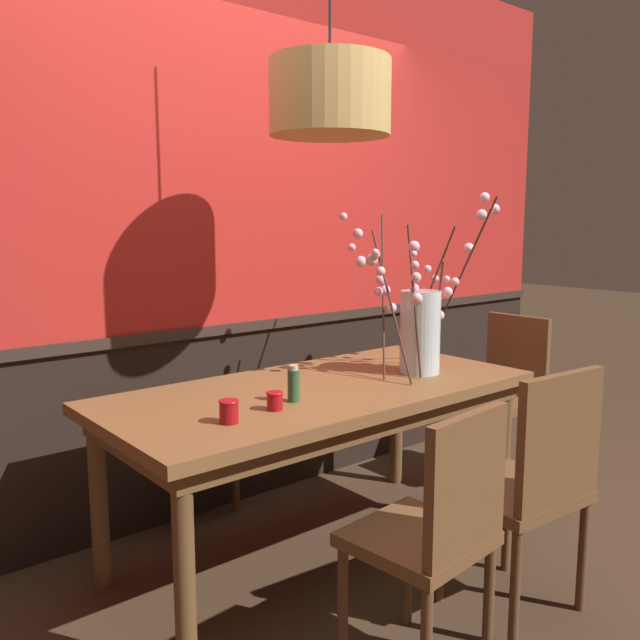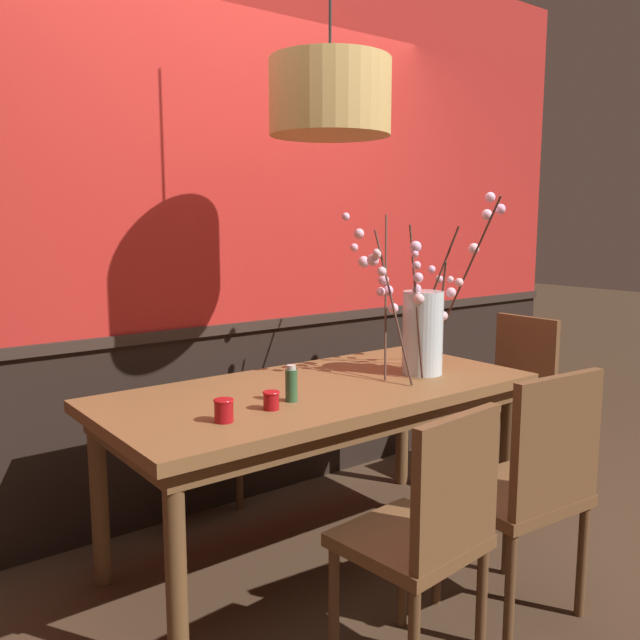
# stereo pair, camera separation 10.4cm
# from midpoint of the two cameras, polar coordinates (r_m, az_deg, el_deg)

# --- Properties ---
(ground_plane) EXTENTS (24.00, 24.00, 0.00)m
(ground_plane) POSITION_cam_midpoint_polar(r_m,az_deg,el_deg) (3.14, 1.01, -19.41)
(ground_plane) COLOR #422D1E
(back_wall) EXTENTS (5.12, 0.14, 2.93)m
(back_wall) POSITION_cam_midpoint_polar(r_m,az_deg,el_deg) (3.40, -7.08, 8.22)
(back_wall) COLOR black
(back_wall) RESTS_ON ground
(dining_table) EXTENTS (1.89, 0.88, 0.77)m
(dining_table) POSITION_cam_midpoint_polar(r_m,az_deg,el_deg) (2.88, 1.04, -7.35)
(dining_table) COLOR brown
(dining_table) RESTS_ON ground
(chair_near_side_left) EXTENTS (0.44, 0.43, 0.91)m
(chair_near_side_left) POSITION_cam_midpoint_polar(r_m,az_deg,el_deg) (2.20, 10.58, -17.39)
(chair_near_side_left) COLOR brown
(chair_near_side_left) RESTS_ON ground
(chair_head_east_end) EXTENTS (0.44, 0.42, 0.93)m
(chair_head_east_end) POSITION_cam_midpoint_polar(r_m,az_deg,el_deg) (3.94, 16.94, -5.79)
(chair_head_east_end) COLOR brown
(chair_head_east_end) RESTS_ON ground
(chair_near_side_right) EXTENTS (0.49, 0.45, 0.95)m
(chair_near_side_right) POSITION_cam_midpoint_polar(r_m,az_deg,el_deg) (2.59, 18.69, -13.14)
(chair_near_side_right) COLOR brown
(chair_near_side_right) RESTS_ON ground
(chair_far_side_left) EXTENTS (0.44, 0.42, 0.88)m
(chair_far_side_left) POSITION_cam_midpoint_polar(r_m,az_deg,el_deg) (3.48, -10.83, -7.81)
(chair_far_side_left) COLOR brown
(chair_far_side_left) RESTS_ON ground
(vase_with_blossoms) EXTENTS (0.83, 0.53, 0.84)m
(vase_with_blossoms) POSITION_cam_midpoint_polar(r_m,az_deg,el_deg) (3.10, 9.76, -0.52)
(vase_with_blossoms) COLOR silver
(vase_with_blossoms) RESTS_ON dining_table
(candle_holder_nearer_center) EXTENTS (0.07, 0.07, 0.07)m
(candle_holder_nearer_center) POSITION_cam_midpoint_polar(r_m,az_deg,el_deg) (2.50, -3.03, -6.92)
(candle_holder_nearer_center) COLOR #9E0F14
(candle_holder_nearer_center) RESTS_ON dining_table
(candle_holder_nearer_edge) EXTENTS (0.07, 0.07, 0.08)m
(candle_holder_nearer_edge) POSITION_cam_midpoint_polar(r_m,az_deg,el_deg) (2.37, -7.04, -7.74)
(candle_holder_nearer_edge) COLOR #9E0F14
(candle_holder_nearer_edge) RESTS_ON dining_table
(condiment_bottle) EXTENTS (0.05, 0.05, 0.15)m
(condiment_bottle) POSITION_cam_midpoint_polar(r_m,az_deg,el_deg) (2.61, -1.34, -5.56)
(condiment_bottle) COLOR #2D5633
(condiment_bottle) RESTS_ON dining_table
(pendant_lamp) EXTENTS (0.50, 0.50, 1.12)m
(pendant_lamp) POSITION_cam_midpoint_polar(r_m,az_deg,el_deg) (2.83, 1.98, 18.58)
(pendant_lamp) COLOR tan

